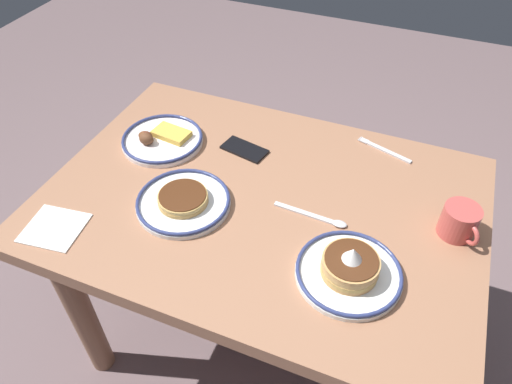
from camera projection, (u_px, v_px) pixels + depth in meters
ground_plane at (260, 334)px, 1.86m from camera, size 6.00×6.00×0.00m
dining_table at (261, 227)px, 1.43m from camera, size 1.23×0.87×0.76m
plate_near_main at (162, 139)px, 1.52m from camera, size 0.26×0.26×0.05m
plate_center_pancakes at (183, 201)px, 1.31m from camera, size 0.26×0.26×0.04m
plate_far_companion at (349, 270)px, 1.13m from camera, size 0.26×0.26×0.10m
coffee_mug at (460, 221)px, 1.21m from camera, size 0.10×0.11×0.09m
cell_phone at (244, 149)px, 1.50m from camera, size 0.16×0.10×0.01m
paper_napkin at (54, 228)px, 1.26m from camera, size 0.17×0.16×0.00m
fork_near at (384, 150)px, 1.49m from camera, size 0.18×0.08×0.01m
tea_spoon at (320, 218)px, 1.28m from camera, size 0.21×0.03×0.01m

